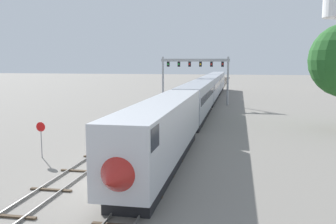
% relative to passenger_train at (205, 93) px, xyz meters
% --- Properties ---
extents(ground_plane, '(400.00, 400.00, 0.00)m').
position_rel_passenger_train_xyz_m(ground_plane, '(-2.00, -39.24, -2.60)').
color(ground_plane, gray).
extents(track_main, '(2.60, 200.00, 0.16)m').
position_rel_passenger_train_xyz_m(track_main, '(0.00, 20.76, -2.54)').
color(track_main, slate).
rests_on(track_main, ground).
extents(track_near, '(2.60, 160.00, 0.16)m').
position_rel_passenger_train_xyz_m(track_near, '(-5.50, 0.76, -2.54)').
color(track_near, slate).
rests_on(track_near, ground).
extents(passenger_train, '(3.04, 91.08, 4.80)m').
position_rel_passenger_train_xyz_m(passenger_train, '(0.00, 0.00, 0.00)').
color(passenger_train, silver).
rests_on(passenger_train, ground).
extents(signal_gantry, '(12.10, 0.49, 8.45)m').
position_rel_passenger_train_xyz_m(signal_gantry, '(-2.25, 5.38, 3.62)').
color(signal_gantry, '#999BA0').
rests_on(signal_gantry, ground).
extents(stop_sign, '(0.76, 0.08, 2.88)m').
position_rel_passenger_train_xyz_m(stop_sign, '(-10.00, -34.11, -0.73)').
color(stop_sign, gray).
rests_on(stop_sign, ground).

